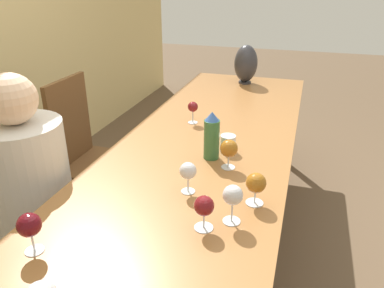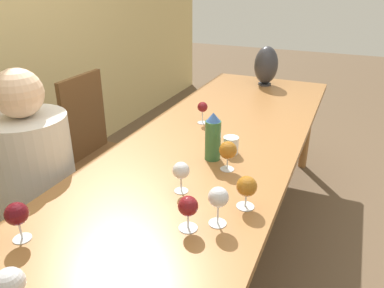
% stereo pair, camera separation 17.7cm
% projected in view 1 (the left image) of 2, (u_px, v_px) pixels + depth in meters
% --- Properties ---
extents(ground_plane, '(14.00, 14.00, 0.00)m').
position_uv_depth(ground_plane, '(203.00, 253.00, 2.32)').
color(ground_plane, brown).
extents(dining_table, '(3.03, 0.92, 0.74)m').
position_uv_depth(dining_table, '(204.00, 154.00, 2.04)').
color(dining_table, '#936033').
rests_on(dining_table, ground_plane).
extents(water_bottle, '(0.08, 0.08, 0.24)m').
position_uv_depth(water_bottle, '(212.00, 136.00, 1.81)').
color(water_bottle, '#336638').
rests_on(water_bottle, dining_table).
extents(water_tumbler, '(0.08, 0.08, 0.09)m').
position_uv_depth(water_tumbler, '(228.00, 143.00, 1.92)').
color(water_tumbler, silver).
rests_on(water_tumbler, dining_table).
extents(vase, '(0.19, 0.19, 0.31)m').
position_uv_depth(vase, '(246.00, 64.00, 3.06)').
color(vase, '#2D2D33').
rests_on(vase, dining_table).
extents(wine_glass_0, '(0.08, 0.08, 0.14)m').
position_uv_depth(wine_glass_0, '(229.00, 149.00, 1.73)').
color(wine_glass_0, silver).
rests_on(wine_glass_0, dining_table).
extents(wine_glass_1, '(0.08, 0.08, 0.13)m').
position_uv_depth(wine_glass_1, '(256.00, 184.00, 1.46)').
color(wine_glass_1, silver).
rests_on(wine_glass_1, dining_table).
extents(wine_glass_2, '(0.07, 0.07, 0.13)m').
position_uv_depth(wine_glass_2, '(204.00, 207.00, 1.31)').
color(wine_glass_2, silver).
rests_on(wine_glass_2, dining_table).
extents(wine_glass_3, '(0.07, 0.07, 0.15)m').
position_uv_depth(wine_glass_3, '(233.00, 196.00, 1.34)').
color(wine_glass_3, silver).
rests_on(wine_glass_3, dining_table).
extents(wine_glass_4, '(0.08, 0.08, 0.14)m').
position_uv_depth(wine_glass_4, '(29.00, 226.00, 1.20)').
color(wine_glass_4, silver).
rests_on(wine_glass_4, dining_table).
extents(wine_glass_5, '(0.07, 0.07, 0.14)m').
position_uv_depth(wine_glass_5, '(188.00, 171.00, 1.53)').
color(wine_glass_5, silver).
rests_on(wine_glass_5, dining_table).
extents(wine_glass_7, '(0.06, 0.06, 0.13)m').
position_uv_depth(wine_glass_7, '(193.00, 108.00, 2.26)').
color(wine_glass_7, silver).
rests_on(wine_glass_7, dining_table).
extents(chair_near, '(0.44, 0.44, 1.00)m').
position_uv_depth(chair_near, '(21.00, 207.00, 1.85)').
color(chair_near, brown).
rests_on(chair_near, ground_plane).
extents(chair_far, '(0.44, 0.44, 1.00)m').
position_uv_depth(chair_far, '(90.00, 153.00, 2.40)').
color(chair_far, brown).
rests_on(chair_far, ground_plane).
extents(person_near, '(0.39, 0.39, 1.20)m').
position_uv_depth(person_near, '(33.00, 191.00, 1.77)').
color(person_near, '#2D2D38').
rests_on(person_near, ground_plane).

